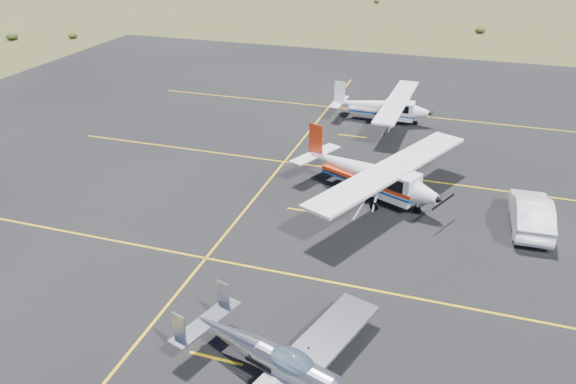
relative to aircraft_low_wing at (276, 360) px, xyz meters
The scene contains 6 objects.
ground 4.02m from the aircraft_low_wing, 79.81° to the left, with size 1600.00×1600.00×0.00m, color #383D1C.
apron 10.91m from the aircraft_low_wing, 86.35° to the left, with size 72.00×72.00×0.02m, color black.
aircraft_low_wing is the anchor object (origin of this frame).
aircraft_cessna 14.01m from the aircraft_low_wing, 88.20° to the left, with size 9.02×11.90×3.13m.
aircraft_plain 25.85m from the aircraft_low_wing, 92.05° to the left, with size 6.19×10.34×2.62m.
sedan 15.58m from the aircraft_low_wing, 57.45° to the left, with size 1.68×4.81×1.58m, color white.
Camera 1 is at (3.88, -16.58, 13.91)m, focal length 35.00 mm.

